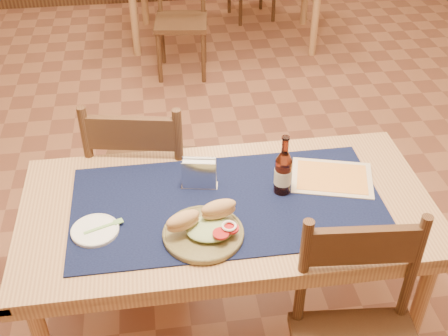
{
  "coord_description": "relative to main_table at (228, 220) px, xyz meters",
  "views": [
    {
      "loc": [
        -0.25,
        -2.44,
        2.17
      ],
      "look_at": [
        0.0,
        -0.7,
        0.85
      ],
      "focal_mm": 45.0,
      "sensor_mm": 36.0,
      "label": 1
    }
  ],
  "objects": [
    {
      "name": "beer_bottle",
      "position": [
        0.22,
        0.04,
        0.18
      ],
      "size": [
        0.07,
        0.07,
        0.26
      ],
      "color": "#4F1B0E",
      "rests_on": "placemat"
    },
    {
      "name": "fork",
      "position": [
        -0.46,
        -0.08,
        0.1
      ],
      "size": [
        0.14,
        0.07,
        0.0
      ],
      "color": "#80BD67",
      "rests_on": "side_plate"
    },
    {
      "name": "sandwich_plate",
      "position": [
        -0.11,
        -0.16,
        0.12
      ],
      "size": [
        0.3,
        0.3,
        0.11
      ],
      "color": "olive",
      "rests_on": "placemat"
    },
    {
      "name": "main_table",
      "position": [
        0.0,
        0.0,
        0.0
      ],
      "size": [
        1.6,
        0.8,
        0.75
      ],
      "color": "tan",
      "rests_on": "ground"
    },
    {
      "name": "chair_back_near",
      "position": [
        0.02,
        2.63,
        -0.21
      ],
      "size": [
        0.45,
        0.45,
        0.88
      ],
      "color": "#4F341C",
      "rests_on": "ground"
    },
    {
      "name": "chair_main_far",
      "position": [
        -0.33,
        0.52,
        -0.15
      ],
      "size": [
        0.54,
        0.54,
        0.99
      ],
      "color": "#4F341C",
      "rests_on": "ground"
    },
    {
      "name": "menu_card",
      "position": [
        0.45,
        0.09,
        0.09
      ],
      "size": [
        0.38,
        0.32,
        0.01
      ],
      "color": "beige",
      "rests_on": "placemat"
    },
    {
      "name": "baseboard",
      "position": [
        0.0,
        0.8,
        -0.62
      ],
      "size": [
        6.0,
        7.0,
        0.1
      ],
      "color": "#4F341C",
      "rests_on": "ground"
    },
    {
      "name": "napkin_holder",
      "position": [
        -0.1,
        0.12,
        0.15
      ],
      "size": [
        0.15,
        0.08,
        0.13
      ],
      "color": "silver",
      "rests_on": "placemat"
    },
    {
      "name": "placemat",
      "position": [
        0.0,
        0.0,
        0.09
      ],
      "size": [
        1.2,
        0.6,
        0.01
      ],
      "primitive_type": "cube",
      "color": "#10193E",
      "rests_on": "main_table"
    },
    {
      "name": "side_plate",
      "position": [
        -0.5,
        -0.09,
        0.1
      ],
      "size": [
        0.17,
        0.17,
        0.01
      ],
      "color": "white",
      "rests_on": "placemat"
    }
  ]
}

